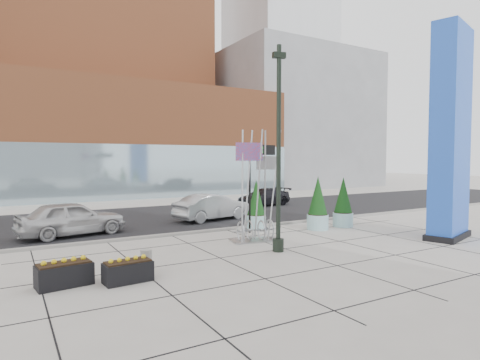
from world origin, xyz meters
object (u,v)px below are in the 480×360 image
lamp_post (279,168)px  public_art_sculpture (256,212)px  blue_pylon (450,137)px  concrete_bollard (146,261)px  overhead_street_sign (262,157)px  car_white_west (72,219)px  car_silver_mid (213,207)px

lamp_post → public_art_sculpture: 2.99m
blue_pylon → concrete_bollard: (-13.76, 1.62, -4.31)m
overhead_street_sign → car_white_west: size_ratio=0.90×
car_white_west → lamp_post: bearing=-149.3°
lamp_post → concrete_bollard: 6.16m
blue_pylon → car_silver_mid: (-6.98, 10.44, -3.89)m
public_art_sculpture → lamp_post: bearing=-88.6°
lamp_post → car_white_west: size_ratio=1.66×
blue_pylon → car_silver_mid: bearing=107.1°
concrete_bollard → car_white_west: bearing=98.9°
overhead_street_sign → car_silver_mid: (-0.53, 4.61, -2.99)m
blue_pylon → lamp_post: 8.66m
concrete_bollard → overhead_street_sign: size_ratio=0.17×
lamp_post → car_silver_mid: size_ratio=1.69×
blue_pylon → car_white_west: size_ratio=1.98×
lamp_post → car_white_west: 10.35m
blue_pylon → car_white_west: blue_pylon is taller
public_art_sculpture → car_white_west: 8.80m
public_art_sculpture → car_white_west: public_art_sculpture is taller
concrete_bollard → car_white_west: size_ratio=0.15×
car_silver_mid → concrete_bollard: bearing=130.9°
public_art_sculpture → overhead_street_sign: bearing=59.9°
lamp_post → car_white_west: (-6.62, 7.56, -2.48)m
concrete_bollard → lamp_post: bearing=2.0°
public_art_sculpture → concrete_bollard: (-5.75, -2.37, -0.95)m
blue_pylon → concrete_bollard: size_ratio=13.30×
lamp_post → public_art_sculpture: bearing=81.0°
concrete_bollard → public_art_sculpture: bearing=22.4°
overhead_street_sign → car_silver_mid: overhead_street_sign is taller
lamp_post → blue_pylon: bearing=-12.2°
blue_pylon → overhead_street_sign: 8.74m
overhead_street_sign → car_white_west: (-8.52, 3.54, -2.94)m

